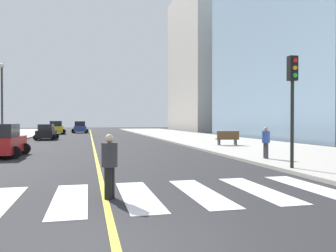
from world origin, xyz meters
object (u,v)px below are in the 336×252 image
car_black_third (46,132)px  pedestrian_waiting_east (266,141)px  pedestrian_crossing (109,163)px  street_lamp (2,95)px  car_blue_second (80,127)px  park_bench (227,138)px  car_red_fourth (2,141)px  traffic_light_near_corner (293,89)px  car_yellow_nearest (56,128)px

car_black_third → pedestrian_waiting_east: (13.32, -23.97, 0.24)m
pedestrian_crossing → street_lamp: 28.81m
car_black_third → pedestrian_crossing: bearing=-78.2°
pedestrian_waiting_east → street_lamp: street_lamp is taller
car_blue_second → pedestrian_waiting_east: size_ratio=2.85×
park_bench → car_red_fourth: bearing=109.5°
car_red_fourth → park_bench: (15.62, 3.94, -0.20)m
car_red_fourth → street_lamp: 15.93m
traffic_light_near_corner → park_bench: size_ratio=2.46×
car_yellow_nearest → car_blue_second: (3.51, 4.70, -0.02)m
car_red_fourth → car_blue_second: bearing=86.6°
car_yellow_nearest → traffic_light_near_corner: 46.04m
car_blue_second → pedestrian_crossing: bearing=-90.2°
pedestrian_waiting_east → pedestrian_crossing: bearing=133.0°
park_bench → pedestrian_waiting_east: bearing=173.7°
car_yellow_nearest → car_blue_second: bearing=50.8°
traffic_light_near_corner → park_bench: traffic_light_near_corner is taller
car_black_third → pedestrian_crossing: 30.99m
car_blue_second → pedestrian_waiting_east: car_blue_second is taller
traffic_light_near_corner → pedestrian_waiting_east: traffic_light_near_corner is taller
car_yellow_nearest → park_bench: size_ratio=2.56×
pedestrian_waiting_east → park_bench: bearing=-7.3°
park_bench → pedestrian_waiting_east: (-1.94, -9.42, 0.35)m
traffic_light_near_corner → pedestrian_waiting_east: (0.75, 3.43, -2.32)m
car_black_third → traffic_light_near_corner: bearing=-62.9°
car_yellow_nearest → park_bench: bearing=-65.8°
car_blue_second → park_bench: car_blue_second is taller
car_black_third → pedestrian_waiting_east: 27.43m
traffic_light_near_corner → pedestrian_crossing: 8.52m
car_yellow_nearest → car_red_fourth: (0.07, -35.19, -0.08)m
car_black_third → car_yellow_nearest: bearing=93.9°
traffic_light_near_corner → car_yellow_nearest: bearing=-73.6°
car_blue_second → street_lamp: bearing=-107.7°
car_red_fourth → pedestrian_waiting_east: size_ratio=2.66×
car_yellow_nearest → car_blue_second: size_ratio=1.03×
car_blue_second → park_bench: size_ratio=2.50×
car_blue_second → traffic_light_near_corner: size_ratio=1.01×
car_blue_second → pedestrian_waiting_east: (10.24, -45.37, 0.09)m
car_yellow_nearest → pedestrian_waiting_east: bearing=-73.8°
car_yellow_nearest → pedestrian_waiting_east: size_ratio=2.93×
pedestrian_crossing → pedestrian_waiting_east: size_ratio=1.06×
park_bench → car_yellow_nearest: bearing=32.0°
car_black_third → pedestrian_waiting_east: bearing=-58.5°
traffic_light_near_corner → pedestrian_crossing: traffic_light_near_corner is taller
car_black_third → car_red_fourth: bearing=-88.7°
car_blue_second → traffic_light_near_corner: traffic_light_near_corner is taller
pedestrian_crossing → street_lamp: size_ratio=0.23×
car_blue_second → street_lamp: (-6.83, -24.77, 3.67)m
traffic_light_near_corner → pedestrian_crossing: size_ratio=2.65×
car_red_fourth → traffic_light_near_corner: 15.90m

